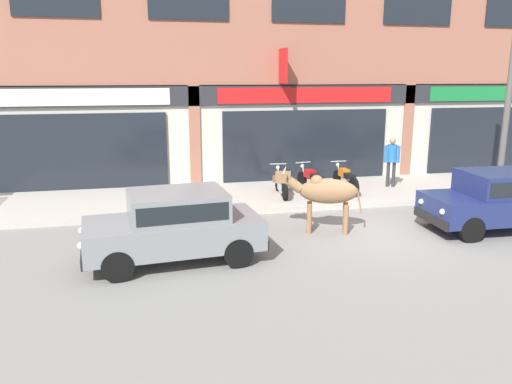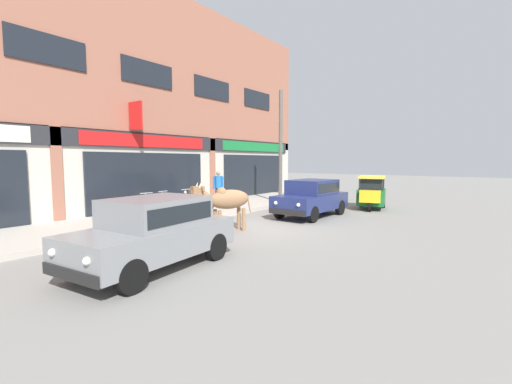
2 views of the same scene
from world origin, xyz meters
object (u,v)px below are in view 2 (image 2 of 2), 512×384
car_0 (312,196)px  motorcycle_0 (155,207)px  car_1 (154,229)px  auto_rickshaw (371,195)px  utility_pole (281,147)px  motorcycle_1 (175,204)px  cow (227,200)px  pedestrian (218,184)px  motorcycle_2 (196,201)px

car_0 → motorcycle_0: car_0 is taller
car_1 → auto_rickshaw: (11.27, -0.82, -0.15)m
utility_pole → auto_rickshaw: bearing=-74.0°
auto_rickshaw → utility_pole: (-1.19, 4.15, 2.23)m
motorcycle_1 → utility_pole: size_ratio=0.33×
cow → car_1: size_ratio=0.56×
pedestrian → utility_pole: utility_pole is taller
cow → pedestrian: 5.22m
auto_rickshaw → motorcycle_0: size_ratio=1.18×
motorcycle_2 → pedestrian: size_ratio=1.13×
cow → auto_rickshaw: bearing=-14.7°
car_1 → motorcycle_1: car_1 is taller
auto_rickshaw → utility_pole: 4.86m
motorcycle_1 → pedestrian: (2.81, 0.30, 0.60)m
motorcycle_0 → utility_pole: bearing=-10.0°
car_0 → pedestrian: size_ratio=2.28×
car_1 → pedestrian: size_ratio=2.33×
car_0 → motorcycle_1: size_ratio=2.03×
pedestrian → car_1: bearing=-145.9°
motorcycle_0 → cow: bearing=-87.3°
auto_rickshaw → utility_pole: size_ratio=0.39×
pedestrian → car_0: bearing=-82.4°
pedestrian → auto_rickshaw: bearing=-55.0°
car_0 → motorcycle_2: 4.72m
cow → motorcycle_2: size_ratio=1.15×
car_0 → motorcycle_2: (-2.32, 4.11, -0.28)m
pedestrian → utility_pole: bearing=-29.1°
auto_rickshaw → pedestrian: bearing=125.0°
motorcycle_1 → car_0: bearing=-50.7°
motorcycle_0 → pedestrian: bearing=6.1°
car_0 → utility_pole: 4.19m
car_1 → pedestrian: bearing=34.1°
cow → auto_rickshaw: size_ratio=0.97×
cow → motorcycle_2: bearing=60.1°
motorcycle_0 → car_1: bearing=-127.3°
cow → pedestrian: size_ratio=1.30×
car_1 → car_0: bearing=3.3°
car_0 → motorcycle_2: bearing=119.4°
car_0 → utility_pole: bearing=52.2°
pedestrian → motorcycle_0: bearing=-173.9°
car_0 → auto_rickshaw: size_ratio=1.71×
car_1 → motorcycle_2: 7.18m
car_0 → motorcycle_2: car_0 is taller
car_0 → pedestrian: bearing=97.6°
car_0 → auto_rickshaw: (3.42, -1.27, -0.15)m
motorcycle_2 → car_1: bearing=-140.5°
car_1 → motorcycle_2: size_ratio=2.06×
auto_rickshaw → motorcycle_2: auto_rickshaw is taller
auto_rickshaw → pedestrian: pedestrian is taller
car_0 → motorcycle_0: (-4.41, 4.05, -0.28)m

